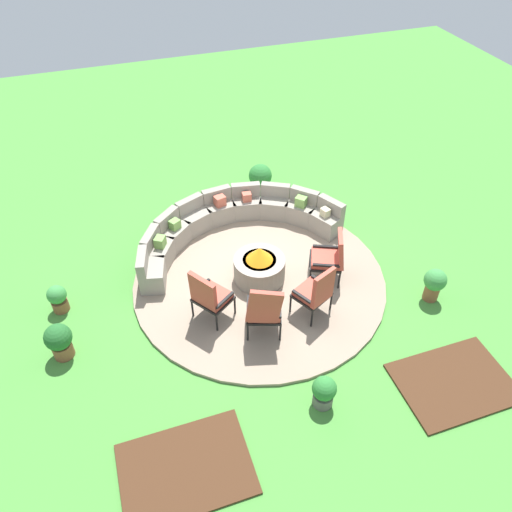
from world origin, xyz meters
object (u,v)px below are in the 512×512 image
object	(u,v)px
potted_plant_2	(434,283)
potted_plant_3	(324,391)
potted_plant_4	(260,178)
curved_stone_bench	(230,223)
lounge_chair_back_left	(316,291)
fire_pit	(259,266)
lounge_chair_back_right	(331,256)
lounge_chair_front_right	(264,309)
lounge_chair_front_left	(209,295)
potted_plant_1	(59,340)
potted_plant_0	(58,298)

from	to	relation	value
potted_plant_2	potted_plant_3	world-z (taller)	potted_plant_2
potted_plant_4	curved_stone_bench	bearing A→B (deg)	-129.84
lounge_chair_back_left	potted_plant_2	xyz separation A→B (m)	(2.22, -0.30, -0.22)
lounge_chair_back_left	potted_plant_4	xyz separation A→B (m)	(0.37, 3.99, -0.23)
fire_pit	lounge_chair_back_right	bearing A→B (deg)	-17.93
curved_stone_bench	lounge_chair_back_right	bearing A→B (deg)	-52.55
fire_pit	lounge_chair_front_right	size ratio (longest dim) A/B	0.83
potted_plant_2	lounge_chair_back_right	bearing A→B (deg)	146.30
lounge_chair_front_right	potted_plant_3	world-z (taller)	lounge_chair_front_right
lounge_chair_front_left	curved_stone_bench	bearing A→B (deg)	120.43
potted_plant_1	fire_pit	bearing A→B (deg)	9.94
fire_pit	lounge_chair_back_left	world-z (taller)	lounge_chair_back_left
curved_stone_bench	potted_plant_2	distance (m)	4.19
fire_pit	potted_plant_2	bearing A→B (deg)	-27.24
lounge_chair_back_left	lounge_chair_front_right	bearing A→B (deg)	159.78
lounge_chair_front_left	potted_plant_3	xyz separation A→B (m)	(1.18, -2.16, -0.32)
potted_plant_1	curved_stone_bench	bearing A→B (deg)	30.92
potted_plant_3	lounge_chair_back_right	bearing A→B (deg)	63.38
curved_stone_bench	lounge_chair_front_right	size ratio (longest dim) A/B	3.69
lounge_chair_front_right	potted_plant_3	size ratio (longest dim) A/B	2.07
fire_pit	lounge_chair_back_left	size ratio (longest dim) A/B	0.91
lounge_chair_back_right	potted_plant_0	world-z (taller)	lounge_chair_back_right
lounge_chair_front_left	lounge_chair_back_right	bearing A→B (deg)	61.58
fire_pit	curved_stone_bench	bearing A→B (deg)	96.33
lounge_chair_back_right	potted_plant_3	xyz separation A→B (m)	(-1.22, -2.43, -0.30)
lounge_chair_back_left	potted_plant_1	xyz separation A→B (m)	(-4.27, 0.52, -0.24)
potted_plant_3	lounge_chair_back_left	bearing A→B (deg)	70.74
potted_plant_3	lounge_chair_front_left	bearing A→B (deg)	118.71
potted_plant_0	lounge_chair_back_right	bearing A→B (deg)	-9.71
lounge_chair_back_right	potted_plant_2	bearing A→B (deg)	-99.72
lounge_chair_front_right	potted_plant_1	world-z (taller)	lounge_chair_front_right
lounge_chair_back_left	lounge_chair_back_right	world-z (taller)	lounge_chair_back_left
fire_pit	lounge_chair_front_right	bearing A→B (deg)	-105.73
fire_pit	potted_plant_1	size ratio (longest dim) A/B	1.43
potted_plant_4	lounge_chair_front_left	bearing A→B (deg)	-121.28
fire_pit	potted_plant_0	size ratio (longest dim) A/B	1.76
curved_stone_bench	potted_plant_3	distance (m)	4.29
fire_pit	potted_plant_4	world-z (taller)	fire_pit
lounge_chair_front_left	potted_plant_2	xyz separation A→B (m)	(3.98, -0.79, -0.24)
lounge_chair_back_left	potted_plant_0	xyz separation A→B (m)	(-4.27, 1.59, -0.32)
lounge_chair_front_left	potted_plant_3	distance (m)	2.48
curved_stone_bench	potted_plant_3	bearing A→B (deg)	-87.28
lounge_chair_front_left	potted_plant_1	bearing A→B (deg)	-125.78
fire_pit	potted_plant_3	world-z (taller)	fire_pit
potted_plant_0	potted_plant_3	distance (m)	4.93
lounge_chair_front_left	potted_plant_1	size ratio (longest dim) A/B	1.63
lounge_chair_back_left	potted_plant_4	distance (m)	4.02
lounge_chair_back_left	potted_plant_4	size ratio (longest dim) A/B	1.51
lounge_chair_front_left	potted_plant_0	xyz separation A→B (m)	(-2.51, 1.11, -0.33)
potted_plant_2	potted_plant_4	bearing A→B (deg)	113.31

